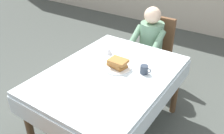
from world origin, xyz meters
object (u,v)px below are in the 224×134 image
(breakfast_stack, at_px, (118,63))
(cup_coffee, at_px, (144,70))
(diner_person, at_px, (150,41))
(spoon_near_edge, at_px, (98,82))
(chair_diner, at_px, (154,47))
(knife_right_of_plate, at_px, (133,75))
(syrup_pitcher, at_px, (109,51))
(plate_breakfast, at_px, (117,68))
(dining_table_main, at_px, (109,80))
(fork_left_of_plate, at_px, (101,64))

(breakfast_stack, distance_m, cup_coffee, 0.27)
(diner_person, relative_size, spoon_near_edge, 7.47)
(chair_diner, relative_size, knife_right_of_plate, 4.65)
(syrup_pitcher, bearing_deg, knife_right_of_plate, -27.13)
(diner_person, bearing_deg, breakfast_stack, 95.40)
(chair_diner, distance_m, spoon_near_edge, 1.38)
(chair_diner, xyz_separation_m, knife_right_of_plate, (0.27, -1.08, 0.21))
(plate_breakfast, bearing_deg, chair_diner, 94.45)
(diner_person, height_order, syrup_pitcher, diner_person)
(chair_diner, bearing_deg, spoon_near_edge, 92.94)
(plate_breakfast, xyz_separation_m, spoon_near_edge, (-0.01, -0.30, -0.01))
(dining_table_main, xyz_separation_m, diner_person, (-0.06, 1.01, 0.02))
(breakfast_stack, xyz_separation_m, cup_coffee, (0.26, 0.07, -0.02))
(cup_coffee, distance_m, knife_right_of_plate, 0.12)
(chair_diner, xyz_separation_m, diner_person, (-0.00, -0.16, 0.14))
(breakfast_stack, xyz_separation_m, fork_left_of_plate, (-0.19, -0.02, -0.06))
(breakfast_stack, distance_m, knife_right_of_plate, 0.20)
(knife_right_of_plate, bearing_deg, cup_coffee, -37.84)
(plate_breakfast, xyz_separation_m, breakfast_stack, (0.00, 0.00, 0.05))
(dining_table_main, height_order, cup_coffee, cup_coffee)
(fork_left_of_plate, bearing_deg, dining_table_main, -119.82)
(dining_table_main, bearing_deg, syrup_pitcher, 125.07)
(cup_coffee, height_order, spoon_near_edge, cup_coffee)
(cup_coffee, xyz_separation_m, knife_right_of_plate, (-0.08, -0.09, -0.04))
(breakfast_stack, xyz_separation_m, spoon_near_edge, (-0.02, -0.30, -0.06))
(breakfast_stack, relative_size, fork_left_of_plate, 1.17)
(diner_person, xyz_separation_m, fork_left_of_plate, (-0.11, -0.92, 0.07))
(diner_person, distance_m, fork_left_of_plate, 0.93)
(syrup_pitcher, height_order, knife_right_of_plate, syrup_pitcher)
(syrup_pitcher, bearing_deg, fork_left_of_plate, -77.86)
(breakfast_stack, distance_m, syrup_pitcher, 0.31)
(dining_table_main, relative_size, breakfast_stack, 7.24)
(chair_diner, relative_size, fork_left_of_plate, 5.17)
(plate_breakfast, bearing_deg, syrup_pitcher, 140.01)
(plate_breakfast, bearing_deg, diner_person, 95.21)
(plate_breakfast, relative_size, knife_right_of_plate, 1.40)
(cup_coffee, relative_size, syrup_pitcher, 1.41)
(chair_diner, bearing_deg, cup_coffee, 109.33)
(chair_diner, bearing_deg, syrup_pitcher, 79.78)
(dining_table_main, bearing_deg, chair_diner, 93.11)
(knife_right_of_plate, bearing_deg, spoon_near_edge, 147.94)
(spoon_near_edge, bearing_deg, knife_right_of_plate, 69.89)
(plate_breakfast, relative_size, syrup_pitcher, 3.50)
(syrup_pitcher, height_order, fork_left_of_plate, syrup_pitcher)
(breakfast_stack, bearing_deg, plate_breakfast, -179.32)
(dining_table_main, relative_size, cup_coffee, 13.49)
(knife_right_of_plate, bearing_deg, breakfast_stack, 87.56)
(syrup_pitcher, bearing_deg, chair_diner, 79.78)
(fork_left_of_plate, height_order, knife_right_of_plate, same)
(dining_table_main, relative_size, diner_person, 1.36)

